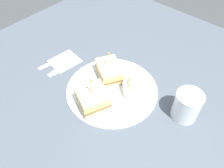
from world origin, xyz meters
The scene contains 9 objects.
ground_plane centered at (0.00, 0.00, -1.00)cm, with size 115.56×115.56×2.00cm, color #4C5660.
plate centered at (0.00, 0.00, 0.44)cm, with size 29.28×29.28×0.89cm, color white.
sandwich_half_front centered at (4.41, -3.57, 3.19)cm, with size 12.00×10.92×10.08cm.
sandwich_half_back centered at (-0.24, 8.45, 3.57)cm, with size 10.90×10.97×10.77cm.
coleslaw_bowl centered at (-6.41, -4.40, 3.31)cm, with size 8.84×8.84×6.37cm.
drink_glass centered at (-22.03, -6.75, 3.92)cm, with size 7.54×7.54×9.05cm.
napkin centered at (22.15, 1.14, 0.07)cm, with size 9.75×8.77×0.15cm, color white.
fork centered at (20.13, 5.23, 0.18)cm, with size 2.35×12.10×0.35cm.
knife centered at (24.88, 4.40, 0.18)cm, with size 3.10×13.23×0.35cm.
Camera 1 is at (-31.03, 34.77, 54.58)cm, focal length 35.55 mm.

